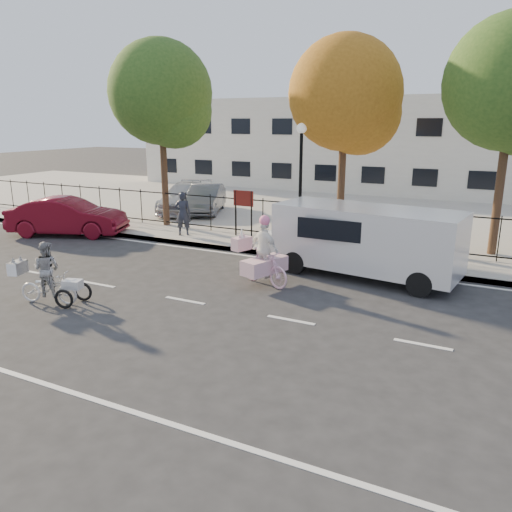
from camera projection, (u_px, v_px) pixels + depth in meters
The scene contains 18 objects.
ground at pixel (185, 301), 13.06m from camera, with size 120.00×120.00×0.00m, color #333334.
road_markings at pixel (185, 300), 13.06m from camera, with size 60.00×9.52×0.01m, color silver, non-canonical shape.
curb at pixel (267, 254), 17.41m from camera, with size 60.00×0.10×0.15m, color #A8A399.
sidewalk at pixel (279, 247), 18.31m from camera, with size 60.00×2.20×0.15m, color #A8A399.
parking_lot at pixel (348, 210), 26.00m from camera, with size 60.00×15.60×0.15m, color #A8A399.
iron_fence at pixel (291, 220), 19.05m from camera, with size 58.00×0.06×1.50m, color black, non-canonical shape.
building at pixel (392, 144), 33.88m from camera, with size 34.00×10.00×6.00m, color silver.
lamppost at pixel (301, 162), 17.91m from camera, with size 0.36×0.36×4.33m.
street_sign at pixel (243, 204), 19.36m from camera, with size 0.85×0.06×1.80m.
zebra_trike at pixel (48, 280), 12.73m from camera, with size 1.90×1.11×1.63m.
unicorn_bike at pixel (264, 260), 14.14m from camera, with size 2.06×1.49×2.03m.
white_van at pixel (363, 239), 14.84m from camera, with size 6.13×2.67×2.10m.
red_sedan at pixel (67, 217), 20.35m from camera, with size 1.63×4.67×1.54m, color #600B18.
pedestrian at pixel (183, 214), 19.66m from camera, with size 0.63×0.42×1.74m, color black.
lot_car_a at pixel (186, 197), 24.93m from camera, with size 1.96×4.81×1.40m, color #A8ABB0.
lot_car_c at pixel (205, 199), 24.60m from camera, with size 1.45×4.16×1.37m, color #515559.
tree_west at pixel (164, 98), 20.47m from camera, with size 4.26×4.26×7.82m.
tree_mid at pixel (349, 99), 18.05m from camera, with size 4.14×4.14×7.58m.
Camera 1 is at (7.14, -10.18, 4.55)m, focal length 35.00 mm.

